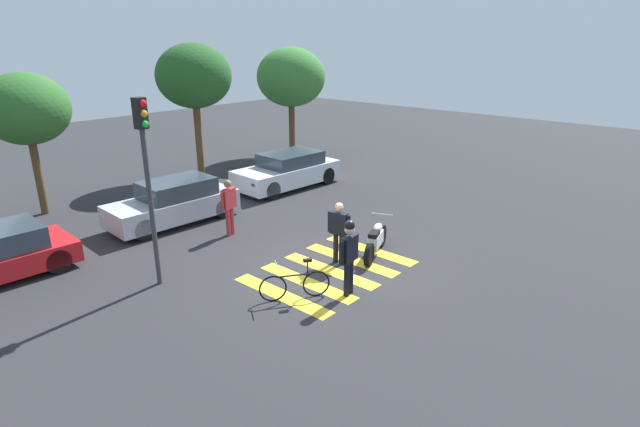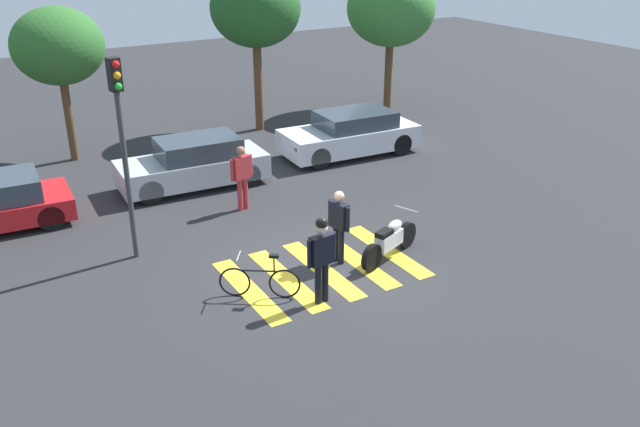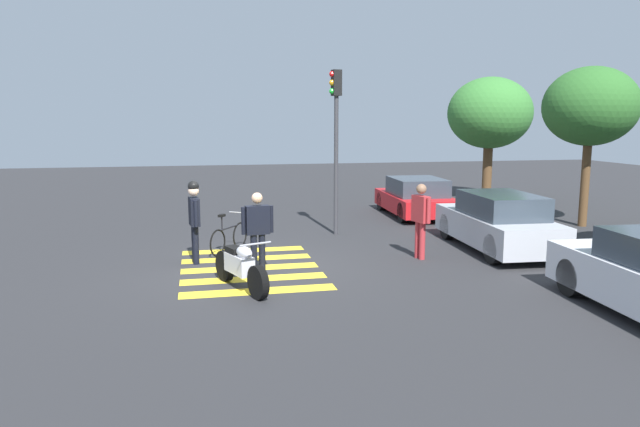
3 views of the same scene
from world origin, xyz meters
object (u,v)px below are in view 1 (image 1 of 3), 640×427
at_px(car_silver_sedan, 174,203).
at_px(car_white_van, 288,171).
at_px(officer_on_foot, 349,252).
at_px(traffic_light_pole, 147,165).
at_px(officer_by_motorcycle, 339,229).
at_px(police_motorcycle, 376,240).
at_px(pedestrian_bystander, 229,204).
at_px(leaning_bicycle, 295,285).

xyz_separation_m(car_silver_sedan, car_white_van, (5.47, 0.14, 0.00)).
relative_size(officer_on_foot, car_silver_sedan, 0.44).
distance_m(car_silver_sedan, traffic_light_pole, 5.07).
bearing_deg(car_silver_sedan, officer_by_motorcycle, -79.91).
distance_m(car_silver_sedan, car_white_van, 5.47).
distance_m(police_motorcycle, traffic_light_pole, 6.39).
bearing_deg(car_white_van, officer_by_motorcycle, -125.00).
distance_m(officer_by_motorcycle, car_white_van, 7.64).
height_order(officer_on_foot, pedestrian_bystander, officer_on_foot).
height_order(leaning_bicycle, officer_on_foot, officer_on_foot).
bearing_deg(officer_by_motorcycle, car_silver_sedan, 100.09).
bearing_deg(car_silver_sedan, traffic_light_pole, -128.51).
xyz_separation_m(leaning_bicycle, pedestrian_bystander, (1.61, 4.35, 0.65)).
xyz_separation_m(officer_on_foot, traffic_light_pole, (-2.66, 3.90, 1.94)).
relative_size(leaning_bicycle, car_silver_sedan, 0.33).
relative_size(leaning_bicycle, car_white_van, 0.31).
xyz_separation_m(police_motorcycle, officer_on_foot, (-2.31, -0.84, 0.66)).
relative_size(pedestrian_bystander, car_white_van, 0.39).
distance_m(officer_on_foot, car_silver_sedan, 7.43).
distance_m(officer_by_motorcycle, traffic_light_pole, 5.11).
height_order(police_motorcycle, car_white_van, car_white_van).
distance_m(officer_by_motorcycle, pedestrian_bystander, 3.91).
bearing_deg(leaning_bicycle, officer_on_foot, -39.27).
height_order(police_motorcycle, car_silver_sedan, car_silver_sedan).
bearing_deg(traffic_light_pole, officer_on_foot, -55.70).
height_order(pedestrian_bystander, traffic_light_pole, traffic_light_pole).
bearing_deg(officer_by_motorcycle, officer_on_foot, -133.18).
height_order(pedestrian_bystander, car_silver_sedan, pedestrian_bystander).
relative_size(officer_by_motorcycle, traffic_light_pole, 0.38).
relative_size(police_motorcycle, officer_by_motorcycle, 1.16).
height_order(officer_on_foot, car_white_van, officer_on_foot).
relative_size(car_white_van, traffic_light_pole, 0.99).
bearing_deg(officer_on_foot, car_white_van, 53.45).
height_order(officer_on_foot, traffic_light_pole, traffic_light_pole).
bearing_deg(officer_on_foot, car_silver_sedan, 89.00).
xyz_separation_m(leaning_bicycle, traffic_light_pole, (-1.67, 3.09, 2.68)).
height_order(car_white_van, traffic_light_pole, traffic_light_pole).
bearing_deg(traffic_light_pole, pedestrian_bystander, 20.99).
bearing_deg(leaning_bicycle, traffic_light_pole, 118.39).
xyz_separation_m(pedestrian_bystander, car_white_van, (4.98, 2.39, -0.33)).
bearing_deg(leaning_bicycle, officer_by_motorcycle, 12.45).
bearing_deg(officer_on_foot, police_motorcycle, 20.02).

